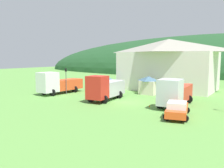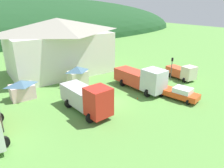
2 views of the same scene
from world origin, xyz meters
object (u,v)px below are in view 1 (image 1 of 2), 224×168
object	(u,v)px
heavy_rig_white	(57,83)
tow_truck_silver	(175,92)
play_shed_cream	(148,85)
service_pickup_orange	(177,109)
traffic_cone_near_pickup	(149,107)
crane_truck_red	(105,88)
traffic_light_west	(66,78)
depot_building	(168,64)
play_shed_pink	(107,84)

from	to	relation	value
heavy_rig_white	tow_truck_silver	xyz separation A→B (m)	(19.46, 0.89, -0.02)
play_shed_cream	heavy_rig_white	distance (m)	14.99
service_pickup_orange	traffic_cone_near_pickup	xyz separation A→B (m)	(-4.39, 3.02, -0.83)
crane_truck_red	traffic_light_west	world-z (taller)	traffic_light_west
play_shed_cream	heavy_rig_white	world-z (taller)	heavy_rig_white
play_shed_cream	traffic_light_west	bearing A→B (deg)	-148.01
depot_building	heavy_rig_white	distance (m)	20.72
play_shed_pink	play_shed_cream	bearing A→B (deg)	1.12
crane_truck_red	service_pickup_orange	size ratio (longest dim) A/B	1.33
tow_truck_silver	traffic_cone_near_pickup	bearing A→B (deg)	-55.31
heavy_rig_white	traffic_cone_near_pickup	distance (m)	17.12
play_shed_cream	traffic_cone_near_pickup	bearing A→B (deg)	-64.73
heavy_rig_white	traffic_cone_near_pickup	size ratio (longest dim) A/B	16.26
service_pickup_orange	heavy_rig_white	bearing A→B (deg)	-114.25
play_shed_cream	service_pickup_orange	distance (m)	14.68
play_shed_pink	service_pickup_orange	xyz separation A→B (m)	(16.57, -11.74, -0.46)
tow_truck_silver	depot_building	bearing A→B (deg)	-160.98
depot_building	play_shed_cream	size ratio (longest dim) A/B	5.94
play_shed_pink	traffic_light_west	distance (m)	7.91
play_shed_cream	service_pickup_orange	world-z (taller)	play_shed_cream
play_shed_cream	play_shed_pink	distance (m)	8.00
crane_truck_red	service_pickup_orange	distance (m)	12.02
service_pickup_orange	traffic_light_west	distance (m)	20.66
tow_truck_silver	service_pickup_orange	distance (m)	5.42
crane_truck_red	play_shed_pink	bearing A→B (deg)	-153.26
heavy_rig_white	traffic_light_west	world-z (taller)	traffic_light_west
heavy_rig_white	tow_truck_silver	size ratio (longest dim) A/B	0.97
play_shed_pink	service_pickup_orange	world-z (taller)	play_shed_pink
heavy_rig_white	play_shed_cream	bearing A→B (deg)	124.52
play_shed_cream	tow_truck_silver	distance (m)	9.59
traffic_cone_near_pickup	play_shed_cream	bearing A→B (deg)	115.27
tow_truck_silver	traffic_light_west	world-z (taller)	traffic_light_west
depot_building	traffic_cone_near_pickup	bearing A→B (deg)	-77.43
service_pickup_orange	traffic_cone_near_pickup	bearing A→B (deg)	-137.97
tow_truck_silver	traffic_cone_near_pickup	size ratio (longest dim) A/B	16.68
depot_building	crane_truck_red	distance (m)	16.74
tow_truck_silver	play_shed_cream	bearing A→B (deg)	-139.83
play_shed_cream	crane_truck_red	xyz separation A→B (m)	(-2.85, -8.30, 0.24)
depot_building	heavy_rig_white	bearing A→B (deg)	-130.38
heavy_rig_white	crane_truck_red	xyz separation A→B (m)	(9.95, -0.51, 0.01)
heavy_rig_white	service_pickup_orange	xyz separation A→B (m)	(21.38, -4.10, -0.95)
play_shed_pink	traffic_light_west	size ratio (longest dim) A/B	0.74
play_shed_pink	service_pickup_orange	bearing A→B (deg)	-35.31
tow_truck_silver	traffic_light_west	size ratio (longest dim) A/B	1.98
traffic_cone_near_pickup	crane_truck_red	bearing A→B (deg)	175.39
play_shed_pink	traffic_cone_near_pickup	xyz separation A→B (m)	(12.18, -8.71, -1.29)
depot_building	traffic_cone_near_pickup	size ratio (longest dim) A/B	35.22
play_shed_cream	depot_building	bearing A→B (deg)	86.57
depot_building	service_pickup_orange	bearing A→B (deg)	-67.64
heavy_rig_white	depot_building	bearing A→B (deg)	142.82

